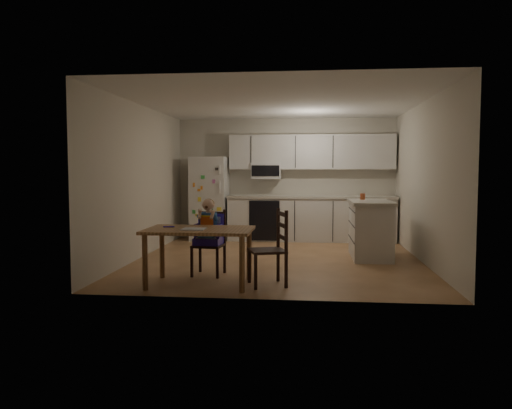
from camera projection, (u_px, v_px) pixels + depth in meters
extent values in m
cube|color=olive|center=(278.00, 260.00, 8.03)|extent=(4.50, 5.00, 0.01)
cube|color=beige|center=(286.00, 179.00, 10.42)|extent=(4.50, 0.02, 2.50)
cube|color=beige|center=(141.00, 181.00, 8.18)|extent=(0.02, 5.00, 2.50)
cube|color=beige|center=(424.00, 182.00, 7.71)|extent=(0.02, 5.00, 2.50)
cube|color=white|center=(279.00, 102.00, 7.85)|extent=(4.50, 5.00, 0.01)
cube|color=silver|center=(210.00, 198.00, 10.27)|extent=(0.72, 0.70, 1.70)
cube|color=silver|center=(311.00, 220.00, 10.13)|extent=(3.34, 0.60, 0.86)
cube|color=beige|center=(311.00, 197.00, 10.08)|extent=(3.37, 0.62, 0.05)
cube|color=black|center=(264.00, 221.00, 9.92)|extent=(0.60, 0.02, 0.80)
cube|color=silver|center=(311.00, 152.00, 10.16)|extent=(3.34, 0.34, 0.70)
cube|color=silver|center=(266.00, 171.00, 10.25)|extent=(0.60, 0.38, 0.33)
cube|color=silver|center=(370.00, 231.00, 8.17)|extent=(0.60, 1.21, 0.88)
cube|color=beige|center=(371.00, 202.00, 8.14)|extent=(0.66, 1.27, 0.05)
cylinder|color=#B74D25|center=(363.00, 196.00, 8.48)|extent=(0.08, 0.08, 0.11)
cube|color=brown|center=(199.00, 230.00, 6.22)|extent=(1.32, 0.85, 0.04)
cylinder|color=brown|center=(145.00, 262.00, 5.96)|extent=(0.07, 0.07, 0.67)
cylinder|color=brown|center=(162.00, 253.00, 6.65)|extent=(0.07, 0.07, 0.67)
cylinder|color=brown|center=(242.00, 264.00, 5.83)|extent=(0.07, 0.07, 0.67)
cylinder|color=brown|center=(249.00, 254.00, 6.53)|extent=(0.07, 0.07, 0.67)
cube|color=silver|center=(194.00, 229.00, 6.13)|extent=(0.28, 0.25, 0.01)
cylinder|color=#3927D1|center=(168.00, 227.00, 6.35)|extent=(0.12, 0.06, 0.02)
cube|color=black|center=(208.00, 246.00, 6.80)|extent=(0.43, 0.43, 0.03)
cube|color=black|center=(192.00, 263.00, 6.68)|extent=(0.04, 0.04, 0.39)
cube|color=black|center=(200.00, 258.00, 7.03)|extent=(0.04, 0.04, 0.39)
cube|color=black|center=(217.00, 264.00, 6.61)|extent=(0.04, 0.04, 0.39)
cube|color=black|center=(225.00, 259.00, 6.95)|extent=(0.04, 0.04, 0.39)
cube|color=black|center=(212.00, 226.00, 6.96)|extent=(0.40, 0.07, 0.47)
cube|color=#3927D1|center=(208.00, 241.00, 6.80)|extent=(0.39, 0.35, 0.09)
cube|color=#3927D1|center=(211.00, 225.00, 6.91)|extent=(0.36, 0.09, 0.32)
cube|color=#5B69C7|center=(208.00, 237.00, 6.78)|extent=(0.30, 0.27, 0.02)
cube|color=#2D489E|center=(208.00, 222.00, 6.79)|extent=(0.22, 0.15, 0.24)
cube|color=#C2560C|center=(207.00, 223.00, 6.73)|extent=(0.18, 0.03, 0.19)
sphere|color=beige|center=(208.00, 205.00, 6.76)|extent=(0.18, 0.18, 0.16)
ellipsoid|color=olive|center=(208.00, 204.00, 6.76)|extent=(0.17, 0.16, 0.13)
cube|color=black|center=(267.00, 251.00, 6.20)|extent=(0.53, 0.53, 0.03)
cube|color=black|center=(249.00, 266.00, 6.36)|extent=(0.04, 0.04, 0.42)
cube|color=black|center=(278.00, 265.00, 6.44)|extent=(0.04, 0.04, 0.42)
cube|color=black|center=(256.00, 272.00, 5.99)|extent=(0.04, 0.04, 0.42)
cube|color=black|center=(286.00, 271.00, 6.07)|extent=(0.04, 0.04, 0.42)
cube|color=black|center=(282.00, 229.00, 6.22)|extent=(0.17, 0.41, 0.50)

